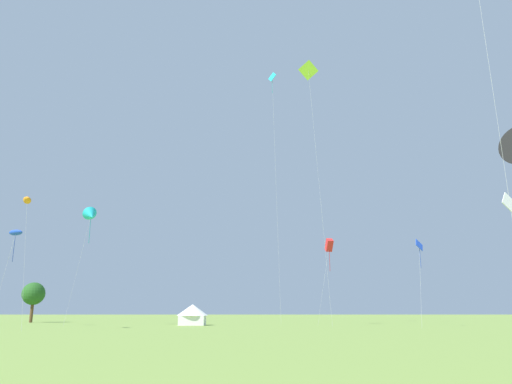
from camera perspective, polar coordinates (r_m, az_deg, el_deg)
name	(u,v)px	position (r m, az deg, el deg)	size (l,w,h in m)	color
kite_blue_diamond	(419,247)	(55.23, 18.68, -6.20)	(1.62, 2.49, 9.26)	blue
kite_blue_parafoil	(16,233)	(61.05, -26.45, -4.33)	(2.36, 1.96, 10.64)	blue
kite_orange_parafoil	(27,201)	(49.69, -25.35, -0.91)	(2.52, 2.83, 12.03)	orange
kite_red_box	(329,245)	(62.23, 8.60, -6.23)	(2.31, 1.58, 10.57)	red
kite_white_diamond	(510,204)	(47.48, 27.74, -1.29)	(2.64, 2.13, 11.81)	white
kite_lime_diamond	(309,73)	(63.48, 6.22, 13.72)	(2.88, 2.49, 32.62)	#99DB2D
kite_cyan_diamond	(273,89)	(68.83, 1.97, 12.06)	(1.32, 2.06, 34.32)	#1EB7CC
kite_cyan_delta	(91,215)	(60.18, -18.86, -2.62)	(2.65, 3.19, 13.63)	#1EB7CC
festival_tent_right	(193,314)	(58.91, -7.48, -14.02)	(3.68, 3.68, 2.39)	white
tree_distant_left	(34,294)	(78.28, -24.73, -10.85)	(3.21, 3.21, 5.65)	brown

